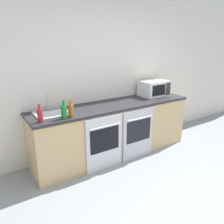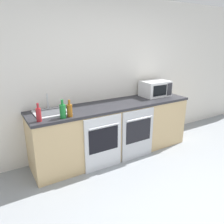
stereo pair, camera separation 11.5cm
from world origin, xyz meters
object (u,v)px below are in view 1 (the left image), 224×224
Objects in this scene: bottle_red at (40,115)px; oven_left at (104,143)px; bottle_green at (64,111)px; sink at (52,113)px; bottle_amber at (71,111)px; microwave at (154,88)px; oven_right at (138,134)px.

oven_left is at bearing -8.51° from bottle_red.
bottle_green is 0.32m from sink.
sink is (0.24, 0.27, -0.08)m from bottle_red.
bottle_amber is at bearing -3.29° from bottle_red.
oven_left is 1.54m from microwave.
oven_left is at bearing 180.00° from oven_right.
bottle_green reaches higher than oven_left.
microwave is (0.70, 0.42, 0.61)m from oven_right.
bottle_red is (-0.31, 0.03, -0.00)m from bottle_green.
bottle_amber is at bearing 174.53° from oven_right.
sink reaches higher than bottle_amber.
oven_right is 3.57× the size of bottle_amber.
bottle_green reaches higher than bottle_red.
bottle_red reaches higher than oven_right.
microwave reaches higher than bottle_amber.
microwave reaches higher than bottle_green.
sink is at bearing 147.50° from oven_left.
oven_right is 3.31× the size of bottle_green.
bottle_red reaches higher than oven_left.
bottle_amber is (-1.10, 0.11, 0.56)m from oven_right.
oven_right is at bearing -4.88° from bottle_red.
oven_left is at bearing -162.58° from microwave.
microwave is at bearing 31.10° from oven_right.
microwave is 2.15× the size of bottle_red.
oven_right is 3.48× the size of bottle_red.
oven_left is 0.73m from bottle_amber.
bottle_red is at bearing 175.12° from oven_right.
oven_left is 1.74× the size of sink.
bottle_red is (-1.51, 0.13, 0.56)m from oven_right.
oven_right is 1.74× the size of sink.
bottle_amber is (-1.80, -0.32, -0.05)m from microwave.
bottle_green reaches higher than oven_right.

